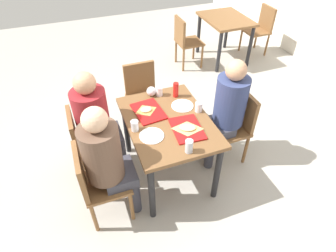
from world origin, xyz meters
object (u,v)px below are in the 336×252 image
at_px(chair_near_left, 87,141).
at_px(plastic_cup_a, 199,107).
at_px(pizza_slice_b, 187,128).
at_px(background_table, 225,25).
at_px(tray_red_near, 149,111).
at_px(condiment_bottle, 176,90).
at_px(plastic_cup_b, 135,126).
at_px(soda_can, 189,146).
at_px(chair_left_end, 142,92).
at_px(handbag, 87,143).
at_px(person_in_brown_jacket, 107,157).
at_px(pizza_slice_a, 146,110).
at_px(chair_far_side, 235,123).
at_px(foil_bundle, 151,91).
at_px(tray_red_far, 187,129).
at_px(background_chair_near, 185,39).
at_px(main_table, 168,129).
at_px(person_in_red, 97,119).
at_px(plastic_cup_c, 159,91).
at_px(person_far_side, 227,107).
at_px(paper_plate_center, 182,106).
at_px(paper_plate_near_edge, 152,136).
at_px(background_chair_far, 261,27).
at_px(chair_near_right, 95,181).

distance_m(chair_near_left, plastic_cup_a, 1.17).
height_order(pizza_slice_b, background_table, pizza_slice_b).
relative_size(tray_red_near, condiment_bottle, 2.25).
height_order(plastic_cup_b, soda_can, soda_can).
bearing_deg(chair_left_end, handbag, -69.38).
relative_size(tray_red_near, handbag, 1.12).
relative_size(person_in_brown_jacket, pizza_slice_a, 7.05).
xyz_separation_m(chair_far_side, foil_bundle, (-0.44, -0.79, 0.31)).
distance_m(tray_red_far, background_chair_near, 2.55).
bearing_deg(pizza_slice_a, main_table, 38.79).
bearing_deg(person_in_red, chair_far_side, 79.43).
bearing_deg(plastic_cup_c, foil_bundle, -108.70).
bearing_deg(person_far_side, chair_far_side, 90.00).
bearing_deg(soda_can, chair_far_side, 120.61).
bearing_deg(plastic_cup_b, paper_plate_center, 108.70).
height_order(person_in_red, person_in_brown_jacket, same).
bearing_deg(paper_plate_near_edge, person_in_brown_jacket, -75.96).
bearing_deg(soda_can, background_chair_far, 135.53).
distance_m(person_in_brown_jacket, paper_plate_center, 0.94).
distance_m(chair_near_left, foil_bundle, 0.83).
distance_m(chair_near_right, person_in_red, 0.59).
xyz_separation_m(chair_far_side, soda_can, (0.44, -0.75, 0.32)).
height_order(plastic_cup_a, condiment_bottle, condiment_bottle).
bearing_deg(tray_red_far, foil_bundle, -167.84).
bearing_deg(paper_plate_near_edge, plastic_cup_b, -138.44).
distance_m(paper_plate_center, plastic_cup_c, 0.31).
bearing_deg(person_far_side, plastic_cup_a, -94.94).
xyz_separation_m(pizza_slice_a, soda_can, (0.64, 0.18, 0.04)).
xyz_separation_m(pizza_slice_b, background_table, (-2.34, 1.72, -0.15)).
relative_size(person_in_brown_jacket, condiment_bottle, 7.77).
distance_m(chair_left_end, paper_plate_near_edge, 1.12).
relative_size(chair_left_end, pizza_slice_a, 4.72).
xyz_separation_m(foil_bundle, background_chair_near, (-1.71, 1.12, -0.31)).
relative_size(person_in_red, background_table, 1.38).
distance_m(person_in_red, background_table, 3.11).
bearing_deg(main_table, person_in_brown_jacket, -67.48).
xyz_separation_m(tray_red_far, condiment_bottle, (-0.52, 0.10, 0.07)).
distance_m(tray_red_far, pizza_slice_a, 0.47).
bearing_deg(soda_can, chair_near_right, -103.05).
bearing_deg(person_in_red, background_chair_far, 120.57).
relative_size(tray_red_far, foil_bundle, 3.60).
bearing_deg(condiment_bottle, background_chair_far, 127.55).
relative_size(plastic_cup_c, background_table, 0.11).
xyz_separation_m(chair_near_right, soda_can, (0.18, 0.79, 0.32)).
distance_m(chair_far_side, background_chair_near, 2.18).
distance_m(tray_red_far, foil_bundle, 0.64).
bearing_deg(chair_far_side, condiment_bottle, -121.35).
bearing_deg(handbag, chair_far_side, 68.56).
relative_size(tray_red_near, plastic_cup_a, 3.60).
bearing_deg(plastic_cup_b, chair_near_right, -61.98).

